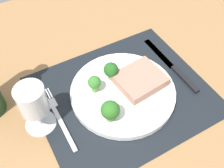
# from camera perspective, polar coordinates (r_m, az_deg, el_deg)

# --- Properties ---
(ground_plane) EXTENTS (1.40, 1.10, 0.03)m
(ground_plane) POSITION_cam_1_polar(r_m,az_deg,el_deg) (0.68, 2.26, -3.06)
(ground_plane) COLOR #996D42
(placemat) EXTENTS (0.42, 0.36, 0.00)m
(placemat) POSITION_cam_1_polar(r_m,az_deg,el_deg) (0.67, 2.31, -2.22)
(placemat) COLOR black
(placemat) RESTS_ON ground_plane
(plate) EXTENTS (0.26, 0.26, 0.02)m
(plate) POSITION_cam_1_polar(r_m,az_deg,el_deg) (0.66, 2.33, -1.73)
(plate) COLOR white
(plate) RESTS_ON placemat
(steak) EXTENTS (0.12, 0.11, 0.02)m
(steak) POSITION_cam_1_polar(r_m,az_deg,el_deg) (0.66, 6.00, 0.93)
(steak) COLOR tan
(steak) RESTS_ON plate
(broccoli_center) EXTENTS (0.03, 0.03, 0.05)m
(broccoli_center) POSITION_cam_1_polar(r_m,az_deg,el_deg) (0.64, -3.77, 0.20)
(broccoli_center) COLOR #6B994C
(broccoli_center) RESTS_ON plate
(broccoli_back_left) EXTENTS (0.04, 0.04, 0.05)m
(broccoli_back_left) POSITION_cam_1_polar(r_m,az_deg,el_deg) (0.66, -0.23, 3.01)
(broccoli_back_left) COLOR #6B994C
(broccoli_back_left) RESTS_ON plate
(broccoli_near_steak) EXTENTS (0.04, 0.04, 0.06)m
(broccoli_near_steak) POSITION_cam_1_polar(r_m,az_deg,el_deg) (0.58, -0.37, -5.71)
(broccoli_near_steak) COLOR #5B8942
(broccoli_near_steak) RESTS_ON plate
(fork) EXTENTS (0.02, 0.19, 0.01)m
(fork) POSITION_cam_1_polar(r_m,az_deg,el_deg) (0.64, -11.46, -6.95)
(fork) COLOR silver
(fork) RESTS_ON placemat
(knife) EXTENTS (0.02, 0.23, 0.01)m
(knife) POSITION_cam_1_polar(r_m,az_deg,el_deg) (0.74, 13.23, 3.36)
(knife) COLOR black
(knife) RESTS_ON placemat
(wine_glass) EXTENTS (0.07, 0.07, 0.13)m
(wine_glass) POSITION_cam_1_polar(r_m,az_deg,el_deg) (0.58, -16.59, -3.87)
(wine_glass) COLOR silver
(wine_glass) RESTS_ON ground_plane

